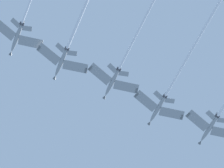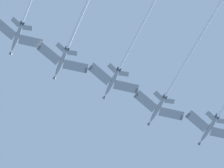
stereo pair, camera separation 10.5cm
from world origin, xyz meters
name	(u,v)px [view 1 (the left image)]	position (x,y,z in m)	size (l,w,h in m)	color
jet_far_left	(23,20)	(5.17, 62.73, 153.11)	(49.26, 20.07, 18.66)	gray
jet_inner_left	(74,31)	(-0.94, 44.92, 149.90)	(51.30, 20.04, 19.97)	gray
jet_centre	(124,59)	(-1.71, 24.98, 151.07)	(51.50, 20.07, 20.18)	gray
jet_inner_right	(170,87)	(-1.85, 5.40, 152.57)	(50.15, 20.06, 18.96)	gray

